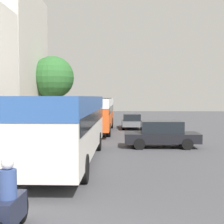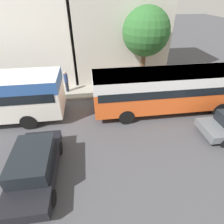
% 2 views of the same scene
% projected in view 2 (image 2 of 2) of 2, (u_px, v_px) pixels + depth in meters
% --- Properties ---
extents(building_midblock, '(5.03, 8.43, 8.13)m').
position_uv_depth(building_midblock, '(21.00, 33.00, 14.64)').
color(building_midblock, silver).
rests_on(building_midblock, ground_plane).
extents(building_far_terrace, '(5.66, 7.77, 10.95)m').
position_uv_depth(building_far_terrace, '(119.00, 12.00, 15.02)').
color(building_far_terrace, beige).
rests_on(building_far_terrace, ground_plane).
extents(bus_following, '(2.52, 10.23, 2.83)m').
position_uv_depth(bus_following, '(171.00, 86.00, 11.39)').
color(bus_following, '#EA5B23').
rests_on(bus_following, ground_plane).
extents(car_crossing, '(4.31, 1.87, 1.56)m').
position_uv_depth(car_crossing, '(34.00, 165.00, 7.52)').
color(car_crossing, black).
rests_on(car_crossing, ground_plane).
extents(pedestrian_near_curb, '(0.32, 0.32, 1.71)m').
position_uv_depth(pedestrian_near_curb, '(66.00, 81.00, 13.93)').
color(pedestrian_near_curb, '#232838').
rests_on(pedestrian_near_curb, sidewalk).
extents(street_tree, '(3.44, 3.44, 6.10)m').
position_uv_depth(street_tree, '(146.00, 32.00, 12.62)').
color(street_tree, brown).
rests_on(street_tree, sidewalk).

